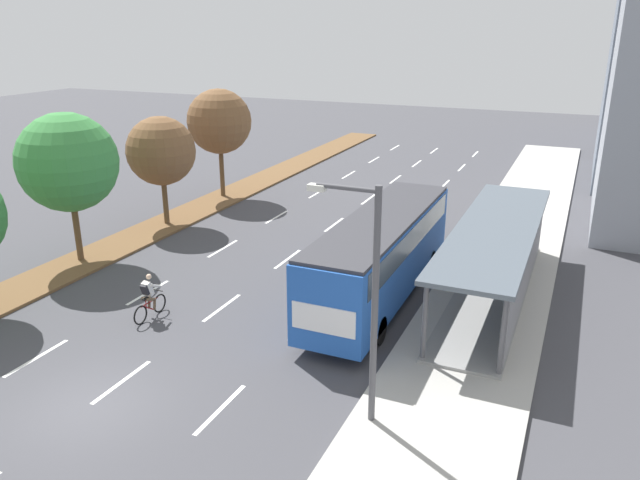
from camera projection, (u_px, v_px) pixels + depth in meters
ground_plane at (88, 407)px, 17.37m from camera, size 140.00×140.00×0.00m
median_strip at (220, 199)px, 37.77m from camera, size 2.60×52.00×0.12m
sidewalk_right at (515, 236)px, 31.12m from camera, size 4.50×52.00×0.15m
lane_divider_left at (277, 217)px, 34.48m from camera, size 0.14×47.55×0.01m
lane_divider_center at (334, 225)px, 33.16m from camera, size 0.14×47.55×0.01m
lane_divider_right at (396, 233)px, 31.83m from camera, size 0.14×47.55×0.01m
bus_shelter at (502, 255)px, 23.52m from camera, size 2.90×12.81×2.86m
bus at (381, 249)px, 23.57m from camera, size 2.54×11.29×3.37m
cyclist at (149, 298)px, 22.36m from camera, size 0.46×1.82×1.71m
median_tree_second at (68, 163)px, 26.48m from camera, size 4.31×4.31×6.64m
median_tree_third at (161, 151)px, 31.78m from camera, size 3.58×3.58×5.71m
median_tree_fourth at (219, 122)px, 36.86m from camera, size 3.88×3.88×6.54m
streetlight at (368, 291)px, 15.42m from camera, size 1.91×0.24×6.50m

